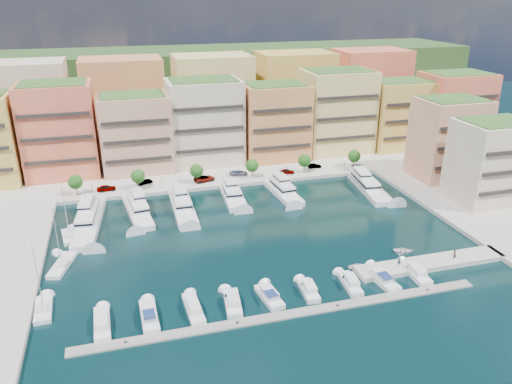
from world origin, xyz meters
TOP-DOWN VIEW (x-y plane):
  - ground at (0.00, 0.00)m, footprint 400.00×400.00m
  - north_quay at (0.00, 62.00)m, footprint 220.00×64.00m
  - east_quay at (62.00, -8.00)m, footprint 34.00×76.00m
  - hillside at (0.00, 110.00)m, footprint 240.00×40.00m
  - south_pontoon at (-3.00, -30.00)m, footprint 72.00×2.20m
  - finger_pier at (30.00, -22.00)m, footprint 32.00×5.00m
  - apartment_1 at (-44.00, 51.99)m, footprint 20.00×16.50m
  - apartment_2 at (-23.00, 49.99)m, footprint 20.00×15.50m
  - apartment_3 at (-2.00, 51.99)m, footprint 22.00×16.50m
  - apartment_4 at (20.00, 49.99)m, footprint 20.00×15.50m
  - apartment_5 at (42.00, 51.99)m, footprint 22.00×16.50m
  - apartment_6 at (64.00, 49.99)m, footprint 20.00×15.50m
  - apartment_7 at (84.00, 47.99)m, footprint 22.00×16.50m
  - apartment_east_a at (62.00, 19.99)m, footprint 18.00×14.50m
  - apartment_east_b at (62.00, 1.99)m, footprint 18.00×14.50m
  - backblock_0 at (-55.00, 74.00)m, footprint 26.00×18.00m
  - backblock_1 at (-25.00, 74.00)m, footprint 26.00×18.00m
  - backblock_2 at (5.00, 74.00)m, footprint 26.00×18.00m
  - backblock_3 at (35.00, 74.00)m, footprint 26.00×18.00m
  - backblock_4 at (65.00, 74.00)m, footprint 26.00×18.00m
  - tree_0 at (-40.00, 33.50)m, footprint 3.80×3.80m
  - tree_1 at (-24.00, 33.50)m, footprint 3.80×3.80m
  - tree_2 at (-8.00, 33.50)m, footprint 3.80×3.80m
  - tree_3 at (8.00, 33.50)m, footprint 3.80×3.80m
  - tree_4 at (24.00, 33.50)m, footprint 3.80×3.80m
  - tree_5 at (40.00, 33.50)m, footprint 3.80×3.80m
  - lamppost_0 at (-36.00, 31.20)m, footprint 0.30×0.30m
  - lamppost_1 at (-18.00, 31.20)m, footprint 0.30×0.30m
  - lamppost_2 at (0.00, 31.20)m, footprint 0.30×0.30m
  - lamppost_3 at (18.00, 31.20)m, footprint 0.30×0.30m
  - lamppost_4 at (36.00, 31.20)m, footprint 0.30×0.30m
  - yacht_0 at (-36.51, 16.73)m, footprint 7.54×27.13m
  - yacht_1 at (-25.26, 19.45)m, footprint 6.96×21.12m
  - yacht_2 at (-14.20, 19.14)m, footprint 5.06×21.57m
  - yacht_3 at (-0.49, 21.69)m, footprint 5.75×16.22m
  - yacht_4 at (13.26, 21.13)m, footprint 5.97×17.40m
  - yacht_6 at (37.19, 18.57)m, footprint 7.98×23.24m
  - cruiser_0 at (-33.55, -24.60)m, footprint 2.79×9.22m
  - cruiser_1 at (-25.91, -24.62)m, footprint 2.89×9.25m
  - cruiser_2 at (-18.40, -24.60)m, footprint 2.89×9.30m
  - cruiser_3 at (-11.51, -24.59)m, footprint 3.56×8.25m
  - cruiser_4 at (-4.74, -24.60)m, footprint 3.71×8.04m
  - cruiser_5 at (2.75, -24.58)m, footprint 2.97×7.39m
  - cruiser_6 at (11.06, -24.59)m, footprint 3.22×8.11m
  - cruiser_7 at (17.51, -24.62)m, footprint 3.71×9.43m
  - cruiser_8 at (24.93, -24.59)m, footprint 3.10×8.55m
  - sailboat_2 at (-40.77, 10.04)m, footprint 3.80×7.97m
  - sailboat_1 at (-41.34, -2.57)m, footprint 5.49×10.36m
  - sailboat_0 at (-43.32, -17.48)m, footprint 3.23×8.07m
  - tender_2 at (27.59, -15.99)m, footprint 5.01×4.14m
  - tender_0 at (15.00, -18.90)m, footprint 3.86×3.10m
  - car_0 at (-32.51, 34.58)m, footprint 5.11×2.34m
  - car_1 at (-22.26, 36.92)m, footprint 4.73×3.24m
  - car_2 at (-5.73, 34.47)m, footprint 6.71×4.40m
  - car_3 at (4.79, 36.72)m, footprint 5.58×2.86m
  - car_4 at (18.84, 34.12)m, footprint 4.59×2.77m
  - car_5 at (28.60, 36.63)m, footprint 4.12×1.69m
  - person_0 at (22.87, -21.65)m, footprint 0.72×0.75m
  - person_1 at (34.99, -22.29)m, footprint 1.02×0.85m

SIDE VIEW (x-z plane):
  - ground at x=0.00m, z-range 0.00..0.00m
  - north_quay at x=0.00m, z-range -1.00..1.00m
  - east_quay at x=62.00m, z-range -1.00..1.00m
  - hillside at x=0.00m, z-range -29.00..29.00m
  - south_pontoon at x=-3.00m, z-range -0.17..0.17m
  - finger_pier at x=30.00m, z-range -1.00..1.00m
  - sailboat_1 at x=-41.34m, z-range -6.29..6.91m
  - sailboat_0 at x=-43.32m, z-range -6.28..6.92m
  - sailboat_2 at x=-40.77m, z-range -6.28..6.92m
  - tender_0 at x=15.00m, z-range 0.00..0.71m
  - tender_2 at x=27.59m, z-range 0.00..0.90m
  - cruiser_2 at x=-18.40m, z-range -0.73..1.82m
  - cruiser_0 at x=-33.55m, z-range -0.73..1.82m
  - cruiser_8 at x=24.93m, z-range -0.73..1.82m
  - cruiser_3 at x=-11.51m, z-range -0.73..1.82m
  - cruiser_6 at x=11.06m, z-range -0.73..1.82m
  - cruiser_5 at x=2.75m, z-range -0.73..1.82m
  - cruiser_1 at x=-25.91m, z-range -0.76..1.90m
  - cruiser_7 at x=17.51m, z-range -0.76..1.90m
  - cruiser_4 at x=-4.74m, z-range -0.76..1.90m
  - yacht_1 at x=-25.26m, z-range -2.56..4.74m
  - yacht_4 at x=13.26m, z-range -2.56..4.74m
  - yacht_0 at x=-36.51m, z-range -2.44..4.86m
  - yacht_6 at x=37.19m, z-range -2.44..4.86m
  - yacht_2 at x=-14.20m, z-range -2.44..4.86m
  - yacht_3 at x=-0.49m, z-range -2.44..4.86m
  - car_5 at x=28.60m, z-range 1.00..2.33m
  - car_4 at x=18.84m, z-range 1.00..2.46m
  - car_1 at x=-22.26m, z-range 1.00..2.48m
  - car_3 at x=4.79m, z-range 1.00..2.55m
  - car_0 at x=-32.51m, z-range 1.00..2.70m
  - car_2 at x=-5.73m, z-range 1.00..2.72m
  - person_0 at x=22.87m, z-range 1.00..2.73m
  - person_1 at x=34.99m, z-range 1.00..2.88m
  - lamppost_0 at x=-36.00m, z-range 1.73..5.93m
  - lamppost_1 at x=-18.00m, z-range 1.73..5.93m
  - lamppost_2 at x=0.00m, z-range 1.73..5.93m
  - lamppost_3 at x=18.00m, z-range 1.73..5.93m
  - lamppost_4 at x=36.00m, z-range 1.73..5.93m
  - tree_0 at x=-40.00m, z-range 1.92..7.57m
  - tree_1 at x=-24.00m, z-range 1.92..7.57m
  - tree_2 at x=-8.00m, z-range 1.92..7.57m
  - tree_3 at x=8.00m, z-range 1.92..7.57m
  - tree_4 at x=24.00m, z-range 1.92..7.57m
  - tree_5 at x=40.00m, z-range 1.92..7.57m
  - apartment_east_b at x=62.00m, z-range 0.91..21.71m
  - apartment_east_a at x=62.00m, z-range 0.91..23.71m
  - apartment_2 at x=-23.00m, z-range 0.91..23.71m
  - apartment_6 at x=64.00m, z-range 0.91..23.71m
  - apartment_4 at x=20.00m, z-range 0.91..24.71m
  - apartment_7 at x=84.00m, z-range 0.91..25.71m
  - apartment_3 at x=-2.00m, z-range 0.91..26.71m
  - apartment_5 at x=42.00m, z-range 0.91..27.71m
  - apartment_1 at x=-44.00m, z-range 0.91..27.71m
  - backblock_0 at x=-55.00m, z-range 1.00..31.00m
  - backblock_1 at x=-25.00m, z-range 1.00..31.00m
  - backblock_2 at x=5.00m, z-range 1.00..31.00m
  - backblock_3 at x=35.00m, z-range 1.00..31.00m
  - backblock_4 at x=65.00m, z-range 1.00..31.00m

